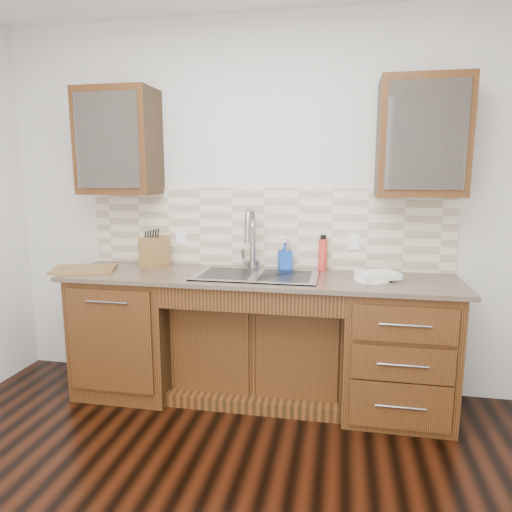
% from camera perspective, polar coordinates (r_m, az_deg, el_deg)
% --- Properties ---
extents(wall_back, '(4.00, 0.10, 2.70)m').
position_cam_1_polar(wall_back, '(3.43, 1.26, 6.09)').
color(wall_back, silver).
rests_on(wall_back, ground).
extents(base_cabinet_left, '(0.70, 0.62, 0.88)m').
position_cam_1_polar(base_cabinet_left, '(3.57, -15.23, -9.07)').
color(base_cabinet_left, '#593014').
rests_on(base_cabinet_left, ground).
extents(base_cabinet_center, '(1.20, 0.44, 0.70)m').
position_cam_1_polar(base_cabinet_center, '(3.39, 0.42, -11.33)').
color(base_cabinet_center, '#593014').
rests_on(base_cabinet_center, ground).
extents(base_cabinet_right, '(0.70, 0.62, 0.88)m').
position_cam_1_polar(base_cabinet_right, '(3.25, 17.14, -11.08)').
color(base_cabinet_right, '#593014').
rests_on(base_cabinet_right, ground).
extents(countertop, '(2.70, 0.65, 0.03)m').
position_cam_1_polar(countertop, '(3.13, 0.09, -2.71)').
color(countertop, '#84705B').
rests_on(countertop, base_cabinet_left).
extents(backsplash, '(2.70, 0.02, 0.59)m').
position_cam_1_polar(backsplash, '(3.39, 1.08, 3.57)').
color(backsplash, beige).
rests_on(backsplash, wall_back).
extents(sink, '(0.84, 0.46, 0.19)m').
position_cam_1_polar(sink, '(3.14, 0.03, -4.02)').
color(sink, '#9E9EA5').
rests_on(sink, countertop).
extents(faucet, '(0.04, 0.04, 0.40)m').
position_cam_1_polar(faucet, '(3.32, -0.41, 1.77)').
color(faucet, '#999993').
rests_on(faucet, countertop).
extents(filter_tap, '(0.02, 0.02, 0.24)m').
position_cam_1_polar(filter_tap, '(3.30, 3.89, 0.30)').
color(filter_tap, '#999993').
rests_on(filter_tap, countertop).
extents(upper_cabinet_left, '(0.55, 0.34, 0.75)m').
position_cam_1_polar(upper_cabinet_left, '(3.56, -16.76, 13.47)').
color(upper_cabinet_left, '#593014').
rests_on(upper_cabinet_left, wall_back).
extents(upper_cabinet_right, '(0.55, 0.34, 0.75)m').
position_cam_1_polar(upper_cabinet_right, '(3.20, 20.02, 13.72)').
color(upper_cabinet_right, '#593014').
rests_on(upper_cabinet_right, wall_back).
extents(outlet_left, '(0.08, 0.01, 0.12)m').
position_cam_1_polar(outlet_left, '(3.55, -9.36, 2.36)').
color(outlet_left, white).
rests_on(outlet_left, backsplash).
extents(outlet_right, '(0.08, 0.01, 0.12)m').
position_cam_1_polar(outlet_right, '(3.34, 12.11, 1.78)').
color(outlet_right, white).
rests_on(outlet_right, backsplash).
extents(soap_bottle, '(0.12, 0.12, 0.20)m').
position_cam_1_polar(soap_bottle, '(3.33, 3.64, 0.04)').
color(soap_bottle, blue).
rests_on(soap_bottle, countertop).
extents(water_bottle, '(0.06, 0.06, 0.23)m').
position_cam_1_polar(water_bottle, '(3.30, 8.35, 0.14)').
color(water_bottle, red).
rests_on(water_bottle, countertop).
extents(plate, '(0.28, 0.28, 0.01)m').
position_cam_1_polar(plate, '(3.08, 14.26, -2.86)').
color(plate, white).
rests_on(plate, countertop).
extents(dish_towel, '(0.30, 0.27, 0.04)m').
position_cam_1_polar(dish_towel, '(3.08, 14.99, -2.33)').
color(dish_towel, white).
rests_on(dish_towel, plate).
extents(knife_block, '(0.18, 0.24, 0.23)m').
position_cam_1_polar(knife_block, '(3.48, -12.56, 0.52)').
color(knife_block, olive).
rests_on(knife_block, countertop).
extents(cutting_board, '(0.51, 0.43, 0.02)m').
position_cam_1_polar(cutting_board, '(3.52, -20.71, -1.53)').
color(cutting_board, olive).
rests_on(cutting_board, countertop).
extents(cup_left_a, '(0.14, 0.14, 0.09)m').
position_cam_1_polar(cup_left_a, '(3.57, -17.38, 12.51)').
color(cup_left_a, silver).
rests_on(cup_left_a, upper_cabinet_left).
extents(cup_left_b, '(0.11, 0.11, 0.08)m').
position_cam_1_polar(cup_left_b, '(3.49, -14.67, 12.67)').
color(cup_left_b, silver).
rests_on(cup_left_b, upper_cabinet_left).
extents(cup_right_a, '(0.13, 0.13, 0.10)m').
position_cam_1_polar(cup_right_a, '(3.19, 18.27, 12.93)').
color(cup_right_a, white).
rests_on(cup_right_a, upper_cabinet_right).
extents(cup_right_b, '(0.11, 0.11, 0.09)m').
position_cam_1_polar(cup_right_b, '(3.22, 22.35, 12.52)').
color(cup_right_b, silver).
rests_on(cup_right_b, upper_cabinet_right).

